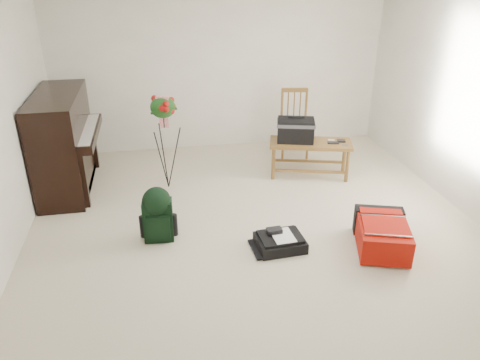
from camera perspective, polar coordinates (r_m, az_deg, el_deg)
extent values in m
cube|color=beige|center=(5.17, 2.27, -6.64)|extent=(5.00, 5.50, 0.01)
cube|color=white|center=(7.24, -2.37, 13.61)|extent=(5.00, 0.04, 2.50)
cube|color=black|center=(6.35, -20.78, 4.30)|extent=(0.55, 1.50, 1.25)
cube|color=black|center=(6.27, -18.24, 5.44)|extent=(0.28, 1.30, 0.10)
cube|color=white|center=(6.25, -18.30, 5.87)|extent=(0.22, 1.20, 0.02)
cube|color=black|center=(6.56, -19.58, -0.32)|extent=(0.45, 1.30, 0.10)
cube|color=brown|center=(6.41, 8.59, 4.45)|extent=(1.17, 0.71, 0.04)
cylinder|color=brown|center=(6.22, 4.64, 1.50)|extent=(0.05, 0.05, 0.45)
cylinder|color=brown|center=(6.53, 3.86, 2.74)|extent=(0.05, 0.05, 0.45)
cylinder|color=brown|center=(6.53, 13.04, 2.10)|extent=(0.05, 0.05, 0.45)
cylinder|color=brown|center=(6.82, 11.93, 3.27)|extent=(0.05, 0.05, 0.45)
cube|color=brown|center=(7.10, 6.67, 6.57)|extent=(0.49, 0.49, 0.04)
cylinder|color=brown|center=(6.97, 5.55, 4.15)|extent=(0.04, 0.04, 0.44)
cylinder|color=brown|center=(7.30, 4.78, 5.20)|extent=(0.04, 0.04, 0.44)
cylinder|color=brown|center=(7.07, 8.41, 4.32)|extent=(0.04, 0.04, 0.44)
cylinder|color=brown|center=(7.40, 7.54, 5.35)|extent=(0.04, 0.04, 0.44)
cube|color=brown|center=(7.12, 6.45, 10.85)|extent=(0.39, 0.11, 0.06)
cylinder|color=brown|center=(7.14, 4.93, 8.91)|extent=(0.04, 0.04, 0.53)
cylinder|color=brown|center=(7.24, 7.76, 9.01)|extent=(0.04, 0.04, 0.53)
cube|color=#B01A07|center=(5.08, 16.93, -6.42)|extent=(0.69, 0.84, 0.28)
cube|color=black|center=(5.29, 15.61, -4.85)|extent=(0.54, 0.31, 0.30)
cube|color=#B01A07|center=(4.96, 17.41, -5.24)|extent=(0.54, 0.53, 0.02)
cube|color=silver|center=(4.80, 18.51, -6.43)|extent=(0.44, 0.15, 0.01)
cube|color=black|center=(4.94, 4.91, -7.63)|extent=(0.51, 0.42, 0.12)
cube|color=black|center=(4.90, 4.94, -6.92)|extent=(0.45, 0.36, 0.03)
cube|color=white|center=(4.88, 5.23, -6.78)|extent=(0.23, 0.30, 0.01)
cube|color=black|center=(4.91, 4.23, -6.15)|extent=(0.16, 0.11, 0.05)
cube|color=black|center=(5.05, -9.94, -4.86)|extent=(0.32, 0.21, 0.46)
cube|color=black|center=(4.96, -9.89, -5.77)|extent=(0.25, 0.07, 0.27)
sphere|color=black|center=(4.94, -10.14, -2.54)|extent=(0.30, 0.30, 0.30)
cube|color=black|center=(5.14, -10.77, -4.39)|extent=(0.04, 0.03, 0.41)
cube|color=black|center=(5.14, -9.16, -4.27)|extent=(0.04, 0.03, 0.41)
cylinder|color=black|center=(5.89, -9.32, 7.83)|extent=(0.01, 0.01, 0.33)
ellipsoid|color=#184716|center=(5.86, -9.39, 8.75)|extent=(0.31, 0.22, 0.29)
cube|color=red|center=(5.82, -9.45, 9.62)|extent=(0.16, 0.07, 0.09)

